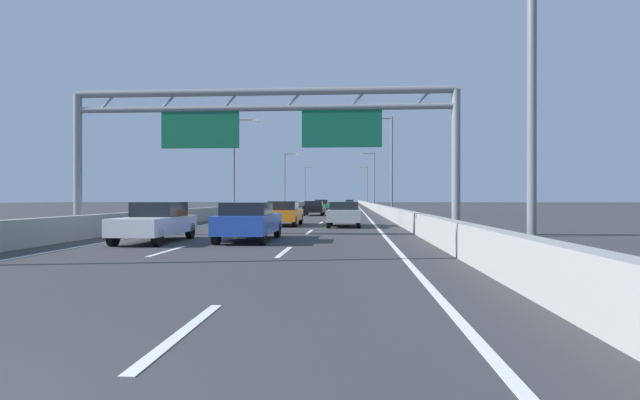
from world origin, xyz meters
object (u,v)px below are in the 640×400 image
object	(u,v)px
streetlamp_right_mid	(389,159)
silver_car	(344,214)
sign_gantry	(264,124)
green_car	(322,205)
streetlamp_right_near	(521,23)
yellow_car	(350,203)
white_car	(156,222)
streetlamp_left_mid	(236,160)
black_car	(314,208)
blue_car	(249,221)
streetlamp_left_far	(286,177)
streetlamp_left_distant	(306,183)
orange_car	(284,213)
streetlamp_right_far	(373,177)
streetlamp_right_distant	(366,183)

from	to	relation	value
streetlamp_right_mid	silver_car	bearing A→B (deg)	-101.99
sign_gantry	green_car	distance (m)	46.61
streetlamp_right_near	yellow_car	size ratio (longest dim) A/B	2.12
white_car	streetlamp_left_mid	bearing A→B (deg)	97.61
sign_gantry	black_car	distance (m)	26.95
sign_gantry	black_car	bearing A→B (deg)	89.72
blue_car	streetlamp_left_far	bearing A→B (deg)	96.34
streetlamp_left_distant	silver_car	size ratio (longest dim) A/B	2.15
streetlamp_left_mid	streetlamp_left_distant	xyz separation A→B (m)	(0.00, 74.24, 0.00)
silver_car	streetlamp_left_far	bearing A→B (deg)	100.91
sign_gantry	silver_car	xyz separation A→B (m)	(3.31, 7.75, -4.09)
sign_gantry	streetlamp_right_near	size ratio (longest dim) A/B	1.76
white_car	orange_car	distance (m)	11.84
streetlamp_right_near	silver_car	world-z (taller)	streetlamp_right_near
silver_car	blue_car	world-z (taller)	blue_car
silver_car	green_car	bearing A→B (deg)	95.37
streetlamp_right_near	white_car	size ratio (longest dim) A/B	2.12
streetlamp_left_distant	yellow_car	distance (m)	28.60
sign_gantry	streetlamp_left_far	xyz separation A→B (m)	(-7.55, 64.07, 0.57)
streetlamp_left_far	sign_gantry	bearing A→B (deg)	-83.28
blue_car	white_car	world-z (taller)	white_car
streetlamp_right_near	white_car	distance (m)	13.88
streetlamp_left_distant	blue_car	size ratio (longest dim) A/B	2.10
streetlamp_right_near	orange_car	world-z (taller)	streetlamp_right_near
streetlamp_right_far	green_car	size ratio (longest dim) A/B	2.27
sign_gantry	streetlamp_right_mid	world-z (taller)	streetlamp_right_mid
streetlamp_left_far	green_car	distance (m)	19.62
white_car	orange_car	size ratio (longest dim) A/B	0.96
streetlamp_left_mid	orange_car	distance (m)	20.47
streetlamp_right_near	streetlamp_left_distant	distance (m)	112.35
streetlamp_left_distant	silver_car	xyz separation A→B (m)	(10.85, -93.44, -4.65)
streetlamp_right_mid	streetlamp_right_near	bearing A→B (deg)	-90.00
streetlamp_right_distant	black_car	size ratio (longest dim) A/B	2.28
sign_gantry	streetlamp_right_distant	size ratio (longest dim) A/B	1.76
streetlamp_left_far	streetlamp_left_distant	world-z (taller)	same
streetlamp_left_mid	orange_car	world-z (taller)	streetlamp_left_mid
orange_car	blue_car	bearing A→B (deg)	-89.41
streetlamp_right_mid	orange_car	size ratio (longest dim) A/B	2.04
streetlamp_left_far	orange_car	xyz separation A→B (m)	(7.28, -55.68, -4.65)
streetlamp_right_far	green_car	distance (m)	19.80
silver_car	orange_car	size ratio (longest dim) A/B	0.95
blue_car	black_car	xyz separation A→B (m)	(0.29, 29.04, -0.04)
streetlamp_left_mid	streetlamp_left_distant	distance (m)	74.24
streetlamp_right_mid	green_car	bearing A→B (deg)	111.60
sign_gantry	streetlamp_right_mid	size ratio (longest dim) A/B	1.76
streetlamp_right_mid	white_car	distance (m)	32.21
blue_car	sign_gantry	bearing A→B (deg)	86.25
silver_car	yellow_car	distance (m)	67.41
blue_car	black_car	world-z (taller)	blue_car
sign_gantry	streetlamp_right_far	world-z (taller)	streetlamp_right_far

